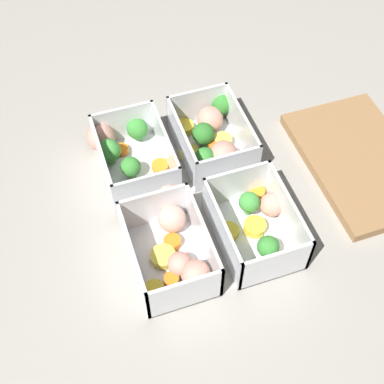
# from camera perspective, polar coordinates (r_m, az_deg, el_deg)

# --- Properties ---
(ground_plane) EXTENTS (4.00, 4.00, 0.00)m
(ground_plane) POSITION_cam_1_polar(r_m,az_deg,el_deg) (0.90, 0.00, -1.01)
(ground_plane) COLOR gray
(container_near_left) EXTENTS (0.20, 0.14, 0.08)m
(container_near_left) POSITION_cam_1_polar(r_m,az_deg,el_deg) (0.93, -6.70, 3.97)
(container_near_left) COLOR white
(container_near_left) RESTS_ON ground_plane
(container_near_right) EXTENTS (0.17, 0.12, 0.08)m
(container_near_right) POSITION_cam_1_polar(r_m,az_deg,el_deg) (0.81, -1.93, -6.38)
(container_near_right) COLOR white
(container_near_right) RESTS_ON ground_plane
(container_far_left) EXTENTS (0.17, 0.13, 0.08)m
(container_far_left) POSITION_cam_1_polar(r_m,az_deg,el_deg) (0.95, 2.18, 5.88)
(container_far_left) COLOR white
(container_far_left) RESTS_ON ground_plane
(container_far_right) EXTENTS (0.17, 0.12, 0.08)m
(container_far_right) POSITION_cam_1_polar(r_m,az_deg,el_deg) (0.85, 6.98, -3.36)
(container_far_right) COLOR white
(container_far_right) RESTS_ON ground_plane
(cutting_board) EXTENTS (0.28, 0.18, 0.02)m
(cutting_board) POSITION_cam_1_polar(r_m,az_deg,el_deg) (0.98, 17.52, 3.18)
(cutting_board) COLOR olive
(cutting_board) RESTS_ON ground_plane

